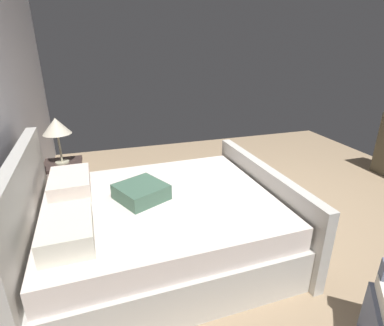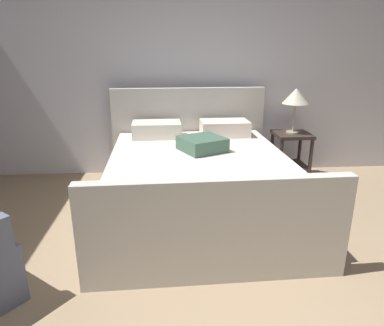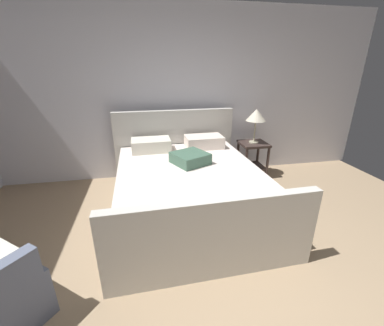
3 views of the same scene
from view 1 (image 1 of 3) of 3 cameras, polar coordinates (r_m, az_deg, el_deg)
ground_plane at (r=3.89m, az=15.70°, el=-9.55°), size 6.16×5.59×0.02m
bed at (r=2.96m, az=-6.84°, el=-11.50°), size 1.97×2.36×1.15m
nightstand_right at (r=4.07m, az=-22.84°, el=-2.56°), size 0.44×0.44×0.60m
table_lamp_right at (r=3.86m, az=-24.24°, el=6.19°), size 0.32×0.32×0.56m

